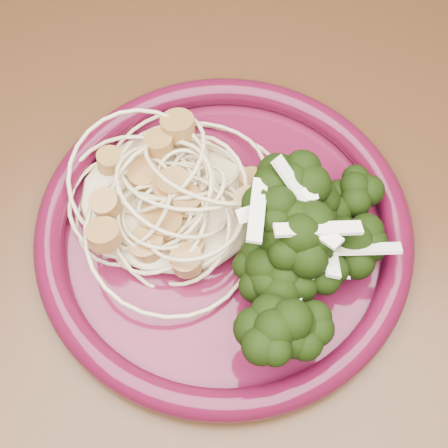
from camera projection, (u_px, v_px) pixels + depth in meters
name	position (u px, v px, depth m)	size (l,w,h in m)	color
dining_table	(176.00, 279.00, 0.58)	(1.20, 0.80, 0.75)	#472814
dinner_plate	(224.00, 230.00, 0.48)	(0.35, 0.35, 0.02)	#4C0D23
spaghetti_pile	(169.00, 194.00, 0.48)	(0.14, 0.13, 0.03)	beige
scallop_cluster	(165.00, 166.00, 0.45)	(0.14, 0.14, 0.05)	#A77A3F
broccoli_pile	(296.00, 251.00, 0.44)	(0.10, 0.17, 0.06)	black
onion_garnish	(302.00, 229.00, 0.41)	(0.07, 0.11, 0.05)	white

